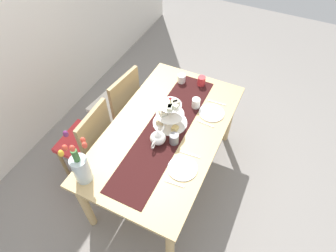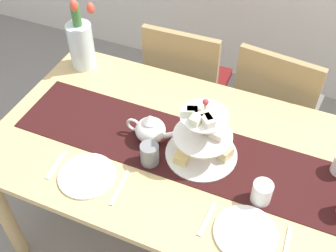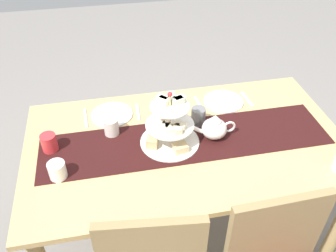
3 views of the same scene
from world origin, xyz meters
The scene contains 15 objects.
ground_plane centered at (0.00, 0.00, 0.00)m, with size 8.00×8.00×0.00m, color gray.
dining_table centered at (0.00, 0.00, 0.64)m, with size 1.63×0.93×0.75m.
table_runner centered at (0.00, 0.00, 0.75)m, with size 1.47×0.34×0.00m, color black.
tiered_cake_stand centered at (0.09, 0.01, 0.85)m, with size 0.30×0.30×0.30m.
teapot centered at (-0.15, 0.00, 0.81)m, with size 0.24×0.13×0.14m.
cream_jug centered at (0.63, 0.13, 0.79)m, with size 0.08×0.08×0.09m, color white.
dinner_plate_left centered at (-0.29, -0.29, 0.75)m, with size 0.23×0.23×0.01m, color white.
fork_left centered at (-0.44, -0.29, 0.75)m, with size 0.02×0.15×0.01m, color silver.
knife_left centered at (-0.15, -0.29, 0.75)m, with size 0.01×0.17×0.01m, color silver.
dinner_plate_right centered at (0.36, -0.29, 0.75)m, with size 0.23×0.23×0.01m, color white.
fork_right centered at (0.21, -0.29, 0.75)m, with size 0.02×0.15×0.01m, color silver.
knife_right centered at (0.50, -0.29, 0.75)m, with size 0.01×0.17×0.01m, color silver.
mug_grey centered at (-0.09, -0.12, 0.80)m, with size 0.08×0.08×0.10m, color slate.
mug_white_text centered at (0.37, -0.13, 0.79)m, with size 0.08×0.08×0.10m, color white.
mug_orange centered at (0.68, -0.06, 0.79)m, with size 0.08×0.08×0.10m, color red.
Camera 3 is at (0.36, 1.33, 1.96)m, focal length 38.38 mm.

